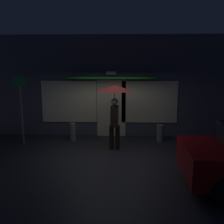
{
  "coord_description": "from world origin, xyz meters",
  "views": [
    {
      "loc": [
        0.38,
        -7.45,
        2.82
      ],
      "look_at": [
        0.08,
        0.62,
        1.26
      ],
      "focal_mm": 40.84,
      "sensor_mm": 36.0,
      "label": 1
    }
  ],
  "objects_px": {
    "sidewalk_bollard_2": "(73,132)",
    "street_sign_post": "(21,106)",
    "sidewalk_bollard": "(160,133)",
    "person_with_umbrella": "(115,99)"
  },
  "relations": [
    {
      "from": "person_with_umbrella",
      "to": "sidewalk_bollard_2",
      "type": "bearing_deg",
      "value": -117.08
    },
    {
      "from": "person_with_umbrella",
      "to": "sidewalk_bollard_2",
      "type": "xyz_separation_m",
      "value": [
        -1.56,
        0.88,
        -1.35
      ]
    },
    {
      "from": "person_with_umbrella",
      "to": "street_sign_post",
      "type": "bearing_deg",
      "value": -92.84
    },
    {
      "from": "street_sign_post",
      "to": "sidewalk_bollard_2",
      "type": "height_order",
      "value": "street_sign_post"
    },
    {
      "from": "sidewalk_bollard",
      "to": "sidewalk_bollard_2",
      "type": "bearing_deg",
      "value": -179.48
    },
    {
      "from": "person_with_umbrella",
      "to": "street_sign_post",
      "type": "xyz_separation_m",
      "value": [
        -3.17,
        0.28,
        -0.29
      ]
    },
    {
      "from": "person_with_umbrella",
      "to": "street_sign_post",
      "type": "height_order",
      "value": "street_sign_post"
    },
    {
      "from": "sidewalk_bollard_2",
      "to": "street_sign_post",
      "type": "bearing_deg",
      "value": -159.67
    },
    {
      "from": "street_sign_post",
      "to": "sidewalk_bollard",
      "type": "relative_size",
      "value": 4.01
    },
    {
      "from": "person_with_umbrella",
      "to": "sidewalk_bollard",
      "type": "bearing_deg",
      "value": 121.21
    }
  ]
}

